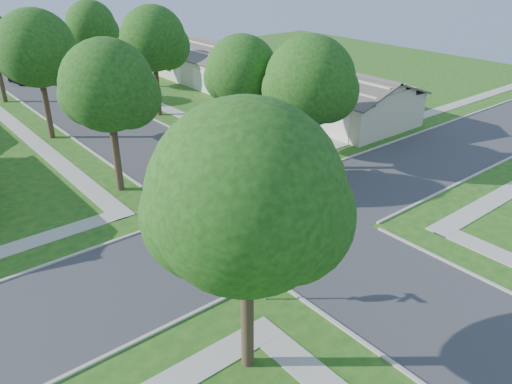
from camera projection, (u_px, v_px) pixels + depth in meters
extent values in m
plane|color=#1D5016|center=(276.00, 221.00, 26.73)|extent=(100.00, 100.00, 0.00)
cube|color=#333335|center=(276.00, 221.00, 26.73)|extent=(7.00, 100.00, 0.02)
cube|color=#9E9B91|center=(147.00, 100.00, 48.31)|extent=(1.20, 40.00, 0.04)
cube|color=#9E9B91|center=(15.00, 125.00, 41.38)|extent=(1.20, 40.00, 0.04)
cube|color=#9E9B91|center=(294.00, 150.00, 36.16)|extent=(8.80, 3.60, 0.05)
cube|color=gray|center=(266.00, 272.00, 20.20)|extent=(0.06, 0.06, 2.70)
cylinder|color=white|center=(267.00, 256.00, 19.85)|extent=(1.05, 0.02, 1.05)
cylinder|color=#AF0E0C|center=(267.00, 256.00, 19.85)|extent=(0.90, 0.03, 0.90)
cube|color=#AF0E0C|center=(267.00, 266.00, 20.05)|extent=(0.34, 0.03, 0.12)
cube|color=white|center=(267.00, 266.00, 20.05)|extent=(0.30, 0.03, 0.08)
cube|color=#0C5426|center=(267.00, 244.00, 19.60)|extent=(0.80, 0.02, 0.16)
cube|color=#0C5426|center=(267.00, 240.00, 19.52)|extent=(0.02, 0.80, 0.16)
cube|color=gray|center=(283.00, 153.00, 32.09)|extent=(0.06, 0.06, 2.70)
cylinder|color=white|center=(284.00, 141.00, 31.74)|extent=(1.05, 0.02, 1.05)
cylinder|color=#AF0E0C|center=(284.00, 141.00, 31.74)|extent=(0.90, 0.03, 0.90)
cube|color=#AF0E0C|center=(284.00, 148.00, 31.94)|extent=(0.34, 0.03, 0.12)
cube|color=white|center=(284.00, 148.00, 31.94)|extent=(0.30, 0.03, 0.08)
cube|color=#0C5426|center=(284.00, 133.00, 31.49)|extent=(0.80, 0.02, 0.16)
cube|color=#0C5426|center=(284.00, 130.00, 31.41)|extent=(0.02, 0.80, 0.16)
cylinder|color=#38281C|center=(242.00, 127.00, 34.81)|extent=(0.44, 0.44, 3.95)
sphere|color=#163B0E|center=(242.00, 71.00, 33.10)|extent=(4.80, 4.80, 4.80)
sphere|color=#163B0E|center=(256.00, 79.00, 33.51)|extent=(3.46, 3.46, 3.46)
sphere|color=#163B0E|center=(228.00, 78.00, 33.32)|extent=(3.26, 3.26, 3.26)
cylinder|color=#38281C|center=(157.00, 91.00, 43.10)|extent=(0.44, 0.44, 4.30)
sphere|color=#163B0E|center=(153.00, 38.00, 41.18)|extent=(5.40, 5.40, 5.40)
sphere|color=#163B0E|center=(167.00, 46.00, 41.64)|extent=(3.89, 3.89, 3.89)
sphere|color=#163B0E|center=(141.00, 45.00, 41.43)|extent=(3.67, 3.67, 3.67)
cylinder|color=#38281C|center=(96.00, 67.00, 52.18)|extent=(0.44, 0.44, 4.20)
sphere|color=#163B0E|center=(91.00, 25.00, 50.37)|extent=(5.00, 5.00, 5.00)
sphere|color=#163B0E|center=(102.00, 32.00, 50.79)|extent=(3.60, 3.60, 3.60)
sphere|color=#163B0E|center=(82.00, 31.00, 50.60)|extent=(3.40, 3.40, 3.40)
cylinder|color=#38281C|center=(117.00, 157.00, 29.41)|extent=(0.44, 0.44, 4.25)
sphere|color=#163B0E|center=(107.00, 85.00, 27.55)|extent=(5.20, 5.20, 5.20)
sphere|color=#163B0E|center=(128.00, 96.00, 27.99)|extent=(3.74, 3.74, 3.74)
sphere|color=#163B0E|center=(90.00, 95.00, 27.78)|extent=(3.54, 3.54, 3.54)
cylinder|color=#38281C|center=(47.00, 110.00, 37.72)|extent=(0.44, 0.44, 4.44)
sphere|color=#163B0E|center=(36.00, 48.00, 35.74)|extent=(5.60, 5.60, 5.60)
sphere|color=#163B0E|center=(54.00, 58.00, 36.21)|extent=(4.03, 4.03, 4.03)
sphere|color=#163B0E|center=(22.00, 56.00, 35.99)|extent=(3.81, 3.81, 3.81)
cylinder|color=#38281C|center=(1.00, 81.00, 46.90)|extent=(0.44, 0.44, 3.90)
sphere|color=#163B0E|center=(4.00, 46.00, 45.63)|extent=(3.31, 3.31, 3.31)
cylinder|color=#38281C|center=(247.00, 318.00, 16.71)|extent=(0.44, 0.44, 4.04)
sphere|color=#163B0E|center=(246.00, 197.00, 14.73)|extent=(6.00, 6.00, 6.00)
sphere|color=#163B0E|center=(285.00, 216.00, 15.23)|extent=(4.32, 4.32, 4.32)
sphere|color=#163B0E|center=(207.00, 214.00, 15.00)|extent=(4.08, 4.08, 4.08)
cylinder|color=#38281C|center=(307.00, 143.00, 32.46)|extent=(0.44, 0.44, 3.54)
sphere|color=#163B0E|center=(310.00, 81.00, 30.67)|extent=(5.60, 5.60, 5.60)
sphere|color=#163B0E|center=(327.00, 91.00, 31.15)|extent=(4.03, 4.03, 4.03)
sphere|color=#163B0E|center=(292.00, 90.00, 30.93)|extent=(3.81, 3.81, 3.81)
cube|color=#C0B697|center=(332.00, 101.00, 42.88)|extent=(8.00, 13.00, 2.80)
cube|color=#433E39|center=(349.00, 74.00, 43.11)|extent=(4.42, 13.60, 1.56)
cube|color=#433E39|center=(317.00, 81.00, 40.84)|extent=(4.42, 13.60, 1.56)
cube|color=silver|center=(333.00, 125.00, 38.00)|extent=(0.06, 3.20, 2.20)
cube|color=silver|center=(292.00, 112.00, 41.21)|extent=(0.06, 0.90, 2.00)
cube|color=#1E2633|center=(272.00, 99.00, 42.78)|extent=(0.06, 1.80, 1.10)
cube|color=#C0B697|center=(213.00, 67.00, 55.42)|extent=(8.00, 13.00, 2.80)
cube|color=#433E39|center=(227.00, 46.00, 55.66)|extent=(4.42, 13.60, 1.56)
cube|color=#433E39|center=(197.00, 50.00, 53.38)|extent=(4.42, 13.60, 1.56)
cube|color=silver|center=(202.00, 81.00, 50.54)|extent=(0.06, 3.20, 2.20)
cube|color=silver|center=(179.00, 74.00, 53.76)|extent=(0.06, 0.90, 2.00)
cube|color=#1E2633|center=(166.00, 65.00, 55.33)|extent=(0.06, 1.80, 1.10)
imported|color=#581212|center=(260.00, 140.00, 35.78)|extent=(5.13, 2.55, 1.61)
imported|color=black|center=(107.00, 93.00, 48.03)|extent=(1.97, 4.04, 1.33)
imported|color=black|center=(21.00, 78.00, 54.22)|extent=(2.16, 4.21, 1.17)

